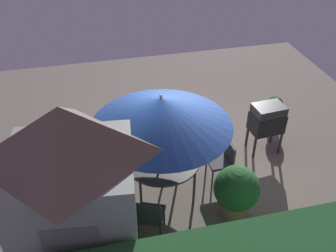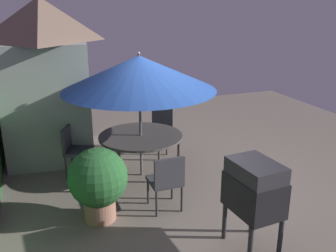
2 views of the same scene
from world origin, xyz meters
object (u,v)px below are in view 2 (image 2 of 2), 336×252
Objects in this scene: chair_far_side at (161,126)px; chair_toward_hedge at (74,147)px; patio_table at (141,138)px; chair_near_shed at (167,179)px; patio_umbrella at (139,73)px; garden_shed at (46,79)px; bbq_grill at (254,189)px; potted_plant_by_shed at (98,180)px.

chair_far_side is 1.00× the size of chair_toward_hedge.
chair_near_shed reaches higher than patio_table.
patio_umbrella is at bearing 26.57° from patio_table.
bbq_grill is at bearing -152.90° from garden_shed.
patio_table is 2.63m from bbq_grill.
bbq_grill reaches higher than chair_near_shed.
patio_umbrella reaches higher than chair_near_shed.
chair_toward_hedge is (0.46, 1.11, -1.36)m from patio_umbrella.
patio_umbrella is 2.90× the size of chair_toward_hedge.
patio_umbrella is 1.98m from potted_plant_by_shed.
patio_table is at bearing 15.29° from bbq_grill.
chair_near_shed is (-2.89, -1.43, -1.06)m from garden_shed.
chair_near_shed is at bearing -96.91° from potted_plant_by_shed.
patio_umbrella is at bearing 144.78° from chair_far_side.
chair_toward_hedge is at bearing 31.08° from bbq_grill.
chair_toward_hedge is at bearing 67.49° from patio_table.
chair_far_side is at bearing -71.84° from chair_toward_hedge.
garden_shed is 1.19× the size of patio_umbrella.
garden_shed is 3.45× the size of chair_far_side.
garden_shed is at bearing 26.32° from chair_near_shed.
patio_table is 1.31m from chair_near_shed.
bbq_grill reaches higher than chair_toward_hedge.
garden_shed reaches higher than chair_toward_hedge.
bbq_grill is at bearing -148.92° from chair_toward_hedge.
potted_plant_by_shed reaches higher than chair_far_side.
chair_far_side is at bearing -35.22° from patio_umbrella.
chair_near_shed is (1.24, 0.68, -0.33)m from bbq_grill.
garden_shed is 2.58× the size of bbq_grill.
garden_shed is 2.85× the size of potted_plant_by_shed.
chair_far_side is 2.84m from potted_plant_by_shed.
patio_table is at bearing 0.42° from chair_near_shed.
chair_toward_hedge is at bearing 67.49° from patio_umbrella.
garden_shed is 1.58m from chair_toward_hedge.
potted_plant_by_shed is (-2.77, -0.44, -0.97)m from garden_shed.
chair_toward_hedge is 0.83× the size of potted_plant_by_shed.
chair_near_shed is 0.83× the size of potted_plant_by_shed.
garden_shed is 3.45× the size of chair_toward_hedge.
chair_far_side is at bearing -37.66° from potted_plant_by_shed.
potted_plant_by_shed is (0.12, 0.99, 0.09)m from chair_near_shed.
potted_plant_by_shed reaches higher than chair_near_shed.
chair_toward_hedge is at bearing -164.86° from garden_shed.
potted_plant_by_shed is at bearing 50.87° from bbq_grill.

